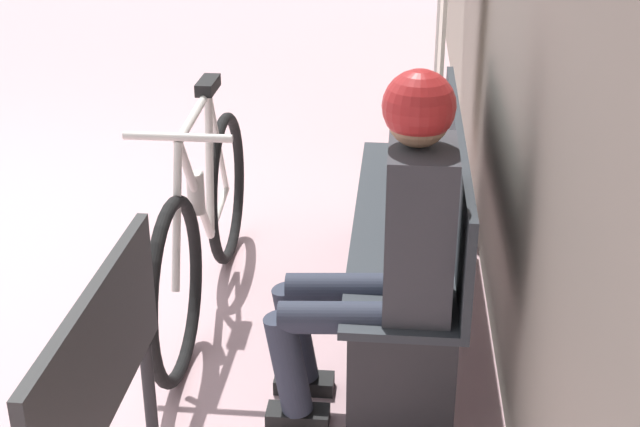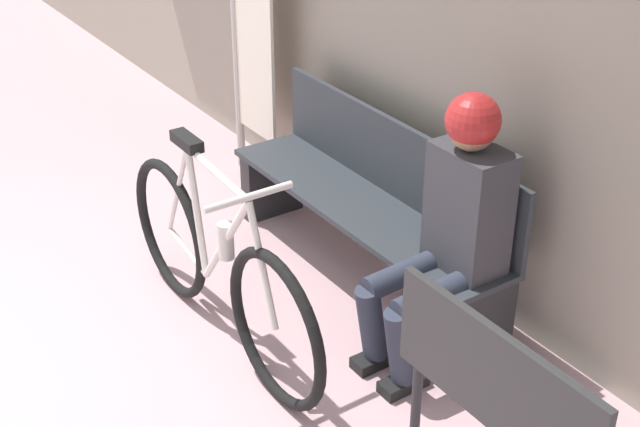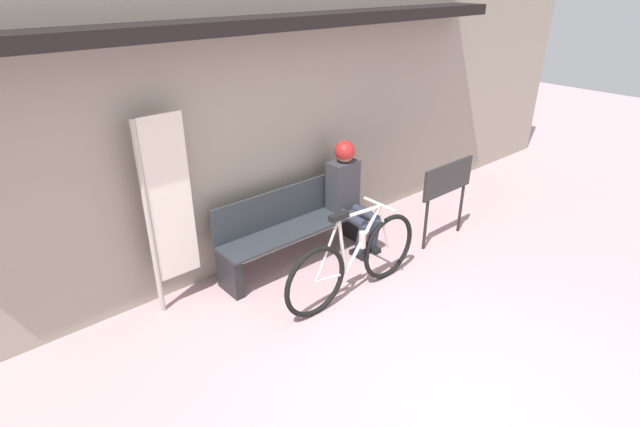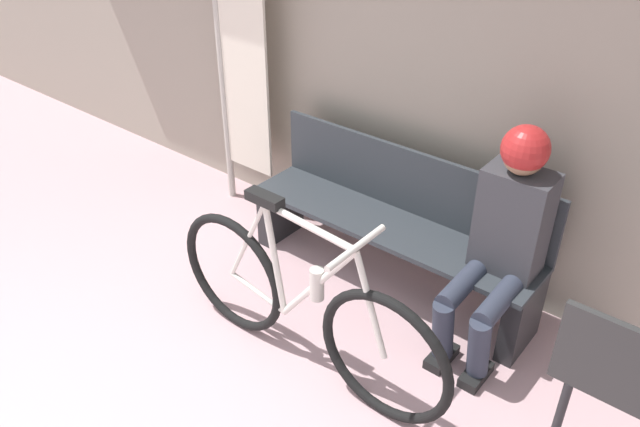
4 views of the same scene
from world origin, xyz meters
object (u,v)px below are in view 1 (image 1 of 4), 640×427
Objects in this scene: park_bench_near at (419,227)px; bicycle at (204,227)px; signboard at (102,383)px; person_seated at (391,230)px; banner_pole at (443,7)px.

park_bench_near is 0.89m from bicycle.
park_bench_near is at bearing 92.82° from bicycle.
signboard is at bearing -25.33° from park_bench_near.
bicycle reaches higher than park_bench_near.
signboard is at bearing 4.18° from bicycle.
person_seated reaches higher than bicycle.
banner_pole is at bearing 174.00° from person_seated.
signboard is (2.99, -0.88, -0.32)m from banner_pole.
person_seated is 2.09m from banner_pole.
bicycle is at bearing -35.53° from banner_pole.
signboard is (1.59, 0.12, 0.34)m from bicycle.
person_seated is (0.70, -0.11, 0.31)m from park_bench_near.
bicycle is 0.91× the size of banner_pole.
banner_pole is 1.91× the size of signboard.
banner_pole is (-2.05, 0.22, 0.33)m from person_seated.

